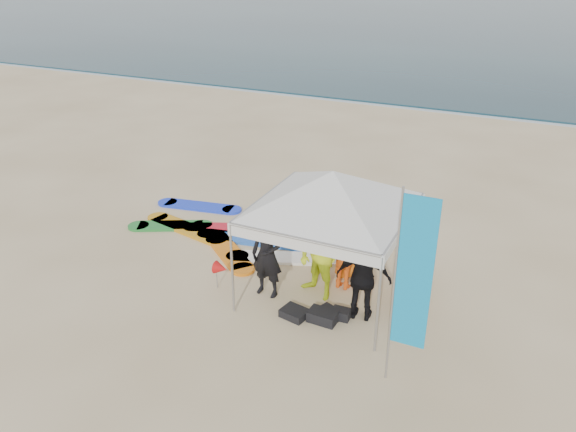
# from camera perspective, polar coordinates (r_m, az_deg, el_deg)

# --- Properties ---
(ground) EXTENTS (120.00, 120.00, 0.00)m
(ground) POSITION_cam_1_polar(r_m,az_deg,el_deg) (11.51, -10.06, -9.56)
(ground) COLOR beige
(ground) RESTS_ON ground
(ocean) EXTENTS (160.00, 84.00, 0.08)m
(ocean) POSITION_cam_1_polar(r_m,az_deg,el_deg) (68.12, 21.40, 18.16)
(ocean) COLOR #0C2633
(ocean) RESTS_ON ground
(shoreline_foam) EXTENTS (160.00, 1.20, 0.01)m
(shoreline_foam) POSITION_cam_1_polar(r_m,az_deg,el_deg) (27.19, 12.51, 10.82)
(shoreline_foam) COLOR silver
(shoreline_foam) RESTS_ON ground
(person_black_a) EXTENTS (0.70, 0.47, 1.88)m
(person_black_a) POSITION_cam_1_polar(r_m,az_deg,el_deg) (11.42, -2.11, -3.91)
(person_black_a) COLOR black
(person_black_a) RESTS_ON ground
(person_yellow) EXTENTS (1.13, 1.02, 1.90)m
(person_yellow) POSITION_cam_1_polar(r_m,az_deg,el_deg) (11.36, 3.19, -4.05)
(person_yellow) COLOR #DAF322
(person_yellow) RESTS_ON ground
(person_orange_a) EXTENTS (1.05, 0.66, 1.57)m
(person_orange_a) POSITION_cam_1_polar(r_m,az_deg,el_deg) (11.78, 5.79, -3.90)
(person_orange_a) COLOR #E45114
(person_orange_a) RESTS_ON ground
(person_black_b) EXTENTS (1.11, 0.57, 1.81)m
(person_black_b) POSITION_cam_1_polar(r_m,az_deg,el_deg) (10.78, 7.70, -6.24)
(person_black_b) COLOR black
(person_black_b) RESTS_ON ground
(person_orange_b) EXTENTS (1.01, 0.93, 1.73)m
(person_orange_b) POSITION_cam_1_polar(r_m,az_deg,el_deg) (12.17, 6.33, -2.47)
(person_orange_b) COLOR orange
(person_orange_b) RESTS_ON ground
(person_seated) EXTENTS (0.36, 0.90, 0.95)m
(person_seated) POSITION_cam_1_polar(r_m,az_deg,el_deg) (11.48, 12.82, -7.11)
(person_seated) COLOR #FE4E16
(person_seated) RESTS_ON ground
(canopy_tent) EXTENTS (4.12, 4.12, 3.11)m
(canopy_tent) POSITION_cam_1_polar(r_m,az_deg,el_deg) (10.76, 4.61, 4.52)
(canopy_tent) COLOR #A5A5A8
(canopy_tent) RESTS_ON ground
(feather_flag) EXTENTS (0.59, 0.04, 3.47)m
(feather_flag) POSITION_cam_1_polar(r_m,az_deg,el_deg) (8.74, 12.48, -6.05)
(feather_flag) COLOR #A5A5A8
(feather_flag) RESTS_ON ground
(marker_pennant) EXTENTS (0.28, 0.28, 0.64)m
(marker_pennant) POSITION_cam_1_polar(r_m,az_deg,el_deg) (11.88, -6.83, -5.32)
(marker_pennant) COLOR #A5A5A8
(marker_pennant) RESTS_ON ground
(gear_pile) EXTENTS (1.31, 0.75, 0.22)m
(gear_pile) POSITION_cam_1_polar(r_m,az_deg,el_deg) (11.12, 3.22, -9.96)
(gear_pile) COLOR black
(gear_pile) RESTS_ON ground
(surfboard_spread) EXTENTS (5.54, 3.64, 0.07)m
(surfboard_spread) POSITION_cam_1_polar(r_m,az_deg,el_deg) (14.37, -5.78, -1.63)
(surfboard_spread) COLOR yellow
(surfboard_spread) RESTS_ON ground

